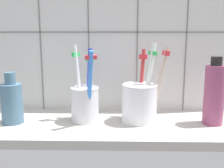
{
  "coord_description": "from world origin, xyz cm",
  "views": [
    {
      "loc": [
        1.52,
        -61.22,
        23.48
      ],
      "look_at": [
        0.0,
        1.3,
        11.09
      ],
      "focal_mm": 43.53,
      "sensor_mm": 36.0,
      "label": 1
    }
  ],
  "objects": [
    {
      "name": "toothbrush_cup_left",
      "position": [
        -6.45,
        1.31,
        6.94
      ],
      "size": [
        6.81,
        9.57,
        18.19
      ],
      "color": "silver",
      "rests_on": "counter_slab"
    },
    {
      "name": "ceramic_vase",
      "position": [
        -23.39,
        -0.54,
        7.07
      ],
      "size": [
        4.93,
        4.93,
        12.08
      ],
      "color": "slate",
      "rests_on": "counter_slab"
    },
    {
      "name": "toothbrush_cup_right",
      "position": [
        6.75,
        1.44,
        7.09
      ],
      "size": [
        11.36,
        9.86,
        18.71
      ],
      "color": "white",
      "rests_on": "counter_slab"
    },
    {
      "name": "soap_bottle",
      "position": [
        23.52,
        0.19,
        9.19
      ],
      "size": [
        4.62,
        4.62,
        15.73
      ],
      "color": "#97446A",
      "rests_on": "counter_slab"
    },
    {
      "name": "tile_wall_back",
      "position": [
        0.0,
        12.0,
        22.5
      ],
      "size": [
        64.0,
        2.2,
        45.0
      ],
      "color": "silver",
      "rests_on": "ground"
    },
    {
      "name": "counter_slab",
      "position": [
        0.0,
        0.0,
        1.0
      ],
      "size": [
        64.0,
        22.0,
        2.0
      ],
      "primitive_type": "cube",
      "color": "#BCB7AD",
      "rests_on": "ground"
    }
  ]
}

